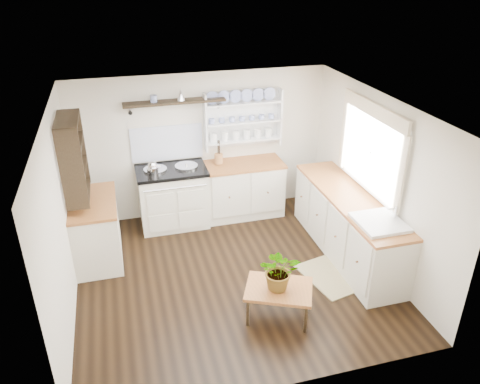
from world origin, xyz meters
TOP-DOWN VIEW (x-y plane):
  - floor at (0.00, 0.00)m, footprint 4.00×3.80m
  - wall_back at (0.00, 1.90)m, footprint 4.00×0.02m
  - wall_right at (2.00, 0.00)m, footprint 0.02×3.80m
  - wall_left at (-2.00, 0.00)m, footprint 0.02×3.80m
  - ceiling at (0.00, 0.00)m, footprint 4.00×3.80m
  - window at (1.95, 0.15)m, footprint 0.08×1.55m
  - aga_cooker at (-0.54, 1.57)m, footprint 1.06×0.74m
  - back_cabinets at (0.60, 1.60)m, footprint 1.27×0.63m
  - right_cabinets at (1.70, 0.10)m, footprint 0.62×2.43m
  - belfast_sink at (1.70, -0.65)m, footprint 0.55×0.60m
  - left_cabinets at (-1.70, 0.90)m, footprint 0.62×1.13m
  - plate_rack at (0.65, 1.86)m, footprint 1.20×0.22m
  - high_shelf at (-0.40, 1.78)m, footprint 1.50×0.29m
  - left_shelving at (-1.84, 0.90)m, footprint 0.28×0.80m
  - kettle at (-0.82, 1.45)m, footprint 0.17×0.17m
  - utensil_crock at (0.22, 1.68)m, footprint 0.13×0.13m
  - center_table at (0.32, -0.92)m, footprint 0.91×0.81m
  - potted_plant at (0.32, -0.92)m, footprint 0.55×0.51m
  - floor_rug at (1.23, -0.39)m, footprint 0.73×0.95m

SIDE VIEW (x-z plane):
  - floor at x=0.00m, z-range -0.01..0.01m
  - floor_rug at x=1.23m, z-range 0.00..0.02m
  - center_table at x=0.32m, z-range 0.16..0.57m
  - right_cabinets at x=1.70m, z-range 0.01..0.91m
  - left_cabinets at x=-1.70m, z-range 0.01..0.91m
  - back_cabinets at x=0.60m, z-range 0.01..0.91m
  - aga_cooker at x=-0.54m, z-range -0.01..0.97m
  - potted_plant at x=0.32m, z-range 0.41..0.91m
  - belfast_sink at x=1.70m, z-range 0.58..1.03m
  - utensil_crock at x=0.22m, z-range 0.91..1.07m
  - kettle at x=-0.82m, z-range 0.93..1.14m
  - wall_back at x=0.00m, z-range 0.00..2.30m
  - wall_right at x=2.00m, z-range 0.00..2.30m
  - wall_left at x=-2.00m, z-range 0.00..2.30m
  - left_shelving at x=-1.84m, z-range 1.02..2.08m
  - plate_rack at x=0.65m, z-range 1.11..2.01m
  - window at x=1.95m, z-range 0.95..2.17m
  - high_shelf at x=-0.40m, z-range 1.83..1.99m
  - ceiling at x=0.00m, z-range 2.29..2.30m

